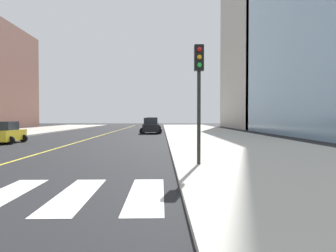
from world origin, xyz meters
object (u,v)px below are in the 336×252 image
at_px(car_yellow_second, 6,133).
at_px(car_gray_fourth, 152,124).
at_px(car_black_third, 151,126).
at_px(traffic_light_near_corner, 199,80).

relative_size(car_yellow_second, car_gray_fourth, 0.83).
relative_size(car_black_third, traffic_light_near_corner, 0.96).
distance_m(car_yellow_second, car_gray_fourth, 29.62).
height_order(car_gray_fourth, traffic_light_near_corner, traffic_light_near_corner).
bearing_deg(car_gray_fourth, car_black_third, 89.28).
distance_m(car_black_third, traffic_light_near_corner, 28.10).
bearing_deg(car_gray_fourth, car_yellow_second, 68.00).
xyz_separation_m(car_gray_fourth, traffic_light_near_corner, (2.95, -40.29, 2.48)).
xyz_separation_m(car_black_third, car_gray_fourth, (-0.15, 12.45, 0.03)).
relative_size(car_black_third, car_gray_fourth, 0.98).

